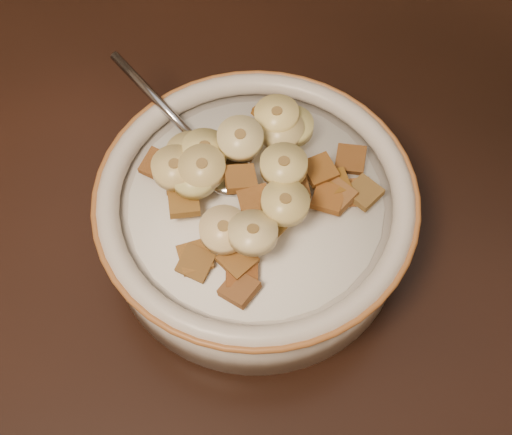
% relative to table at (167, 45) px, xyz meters
% --- Properties ---
extents(floor, '(4.00, 4.50, 0.10)m').
position_rel_table_xyz_m(floor, '(0.00, 0.00, -0.78)').
color(floor, '#422816').
rests_on(floor, ground).
extents(table, '(1.43, 0.95, 0.04)m').
position_rel_table_xyz_m(table, '(0.00, 0.00, 0.00)').
color(table, black).
rests_on(table, floor).
extents(cereal_bowl, '(0.21, 0.21, 0.05)m').
position_rel_table_xyz_m(cereal_bowl, '(0.15, -0.17, 0.05)').
color(cereal_bowl, beige).
rests_on(cereal_bowl, table).
extents(milk, '(0.17, 0.17, 0.00)m').
position_rel_table_xyz_m(milk, '(0.15, -0.17, 0.07)').
color(milk, white).
rests_on(milk, cereal_bowl).
extents(spoon, '(0.06, 0.06, 0.01)m').
position_rel_table_xyz_m(spoon, '(0.12, -0.16, 0.07)').
color(spoon, '#A0A3AE').
rests_on(spoon, cereal_bowl).
extents(cereal_square_0, '(0.03, 0.03, 0.01)m').
position_rel_table_xyz_m(cereal_square_0, '(0.09, -0.16, 0.08)').
color(cereal_square_0, brown).
rests_on(cereal_square_0, milk).
extents(cereal_square_1, '(0.03, 0.03, 0.01)m').
position_rel_table_xyz_m(cereal_square_1, '(0.13, -0.10, 0.08)').
color(cereal_square_1, brown).
rests_on(cereal_square_1, milk).
extents(cereal_square_2, '(0.03, 0.03, 0.01)m').
position_rel_table_xyz_m(cereal_square_2, '(0.16, -0.24, 0.08)').
color(cereal_square_2, brown).
rests_on(cereal_square_2, milk).
extents(cereal_square_3, '(0.02, 0.02, 0.01)m').
position_rel_table_xyz_m(cereal_square_3, '(0.20, -0.12, 0.08)').
color(cereal_square_3, brown).
rests_on(cereal_square_3, milk).
extents(cereal_square_4, '(0.03, 0.03, 0.01)m').
position_rel_table_xyz_m(cereal_square_4, '(0.10, -0.20, 0.08)').
color(cereal_square_4, brown).
rests_on(cereal_square_4, milk).
extents(cereal_square_5, '(0.03, 0.03, 0.01)m').
position_rel_table_xyz_m(cereal_square_5, '(0.20, -0.16, 0.08)').
color(cereal_square_5, brown).
rests_on(cereal_square_5, milk).
extents(cereal_square_6, '(0.02, 0.02, 0.01)m').
position_rel_table_xyz_m(cereal_square_6, '(0.10, -0.18, 0.09)').
color(cereal_square_6, brown).
rests_on(cereal_square_6, milk).
extents(cereal_square_7, '(0.02, 0.02, 0.01)m').
position_rel_table_xyz_m(cereal_square_7, '(0.07, -0.17, 0.08)').
color(cereal_square_7, brown).
rests_on(cereal_square_7, milk).
extents(cereal_square_8, '(0.03, 0.03, 0.01)m').
position_rel_table_xyz_m(cereal_square_8, '(0.19, -0.15, 0.08)').
color(cereal_square_8, brown).
rests_on(cereal_square_8, milk).
extents(cereal_square_9, '(0.03, 0.03, 0.01)m').
position_rel_table_xyz_m(cereal_square_9, '(0.15, -0.19, 0.09)').
color(cereal_square_9, brown).
rests_on(cereal_square_9, milk).
extents(cereal_square_10, '(0.03, 0.03, 0.01)m').
position_rel_table_xyz_m(cereal_square_10, '(0.17, -0.16, 0.09)').
color(cereal_square_10, brown).
rests_on(cereal_square_10, milk).
extents(cereal_square_11, '(0.03, 0.03, 0.01)m').
position_rel_table_xyz_m(cereal_square_11, '(0.21, -0.15, 0.08)').
color(cereal_square_11, '#9D5A2A').
rests_on(cereal_square_11, milk).
extents(cereal_square_12, '(0.03, 0.03, 0.01)m').
position_rel_table_xyz_m(cereal_square_12, '(0.16, -0.20, 0.09)').
color(cereal_square_12, brown).
rests_on(cereal_square_12, milk).
extents(cereal_square_13, '(0.03, 0.03, 0.01)m').
position_rel_table_xyz_m(cereal_square_13, '(0.12, -0.23, 0.08)').
color(cereal_square_13, '#935D20').
rests_on(cereal_square_13, milk).
extents(cereal_square_14, '(0.02, 0.02, 0.01)m').
position_rel_table_xyz_m(cereal_square_14, '(0.12, -0.14, 0.09)').
color(cereal_square_14, brown).
rests_on(cereal_square_14, milk).
extents(cereal_square_15, '(0.03, 0.03, 0.01)m').
position_rel_table_xyz_m(cereal_square_15, '(0.21, -0.15, 0.08)').
color(cereal_square_15, brown).
rests_on(cereal_square_15, milk).
extents(cereal_square_16, '(0.02, 0.02, 0.01)m').
position_rel_table_xyz_m(cereal_square_16, '(0.10, -0.18, 0.08)').
color(cereal_square_16, brown).
rests_on(cereal_square_16, milk).
extents(cereal_square_17, '(0.03, 0.03, 0.01)m').
position_rel_table_xyz_m(cereal_square_17, '(0.16, -0.23, 0.08)').
color(cereal_square_17, brown).
rests_on(cereal_square_17, milk).
extents(cereal_square_18, '(0.03, 0.03, 0.01)m').
position_rel_table_xyz_m(cereal_square_18, '(0.15, -0.22, 0.08)').
color(cereal_square_18, brown).
rests_on(cereal_square_18, milk).
extents(cereal_square_19, '(0.03, 0.03, 0.01)m').
position_rel_table_xyz_m(cereal_square_19, '(0.14, -0.17, 0.10)').
color(cereal_square_19, brown).
rests_on(cereal_square_19, milk).
extents(cereal_square_20, '(0.02, 0.02, 0.01)m').
position_rel_table_xyz_m(cereal_square_20, '(0.13, -0.23, 0.08)').
color(cereal_square_20, brown).
rests_on(cereal_square_20, milk).
extents(cereal_square_21, '(0.02, 0.02, 0.01)m').
position_rel_table_xyz_m(cereal_square_21, '(0.19, -0.16, 0.08)').
color(cereal_square_21, brown).
rests_on(cereal_square_21, milk).
extents(cereal_square_22, '(0.03, 0.03, 0.01)m').
position_rel_table_xyz_m(cereal_square_22, '(0.18, -0.14, 0.08)').
color(cereal_square_22, brown).
rests_on(cereal_square_22, milk).
extents(banana_slice_0, '(0.04, 0.04, 0.01)m').
position_rel_table_xyz_m(banana_slice_0, '(0.14, -0.21, 0.09)').
color(banana_slice_0, beige).
rests_on(banana_slice_0, milk).
extents(banana_slice_1, '(0.04, 0.04, 0.01)m').
position_rel_table_xyz_m(banana_slice_1, '(0.17, -0.19, 0.10)').
color(banana_slice_1, '#D9CB6D').
rests_on(banana_slice_1, milk).
extents(banana_slice_2, '(0.04, 0.04, 0.01)m').
position_rel_table_xyz_m(banana_slice_2, '(0.09, -0.18, 0.10)').
color(banana_slice_2, '#E8D184').
rests_on(banana_slice_2, milk).
extents(banana_slice_3, '(0.04, 0.04, 0.01)m').
position_rel_table_xyz_m(banana_slice_3, '(0.15, -0.12, 0.09)').
color(banana_slice_3, '#FFEF7F').
rests_on(banana_slice_3, milk).
extents(banana_slice_4, '(0.04, 0.04, 0.01)m').
position_rel_table_xyz_m(banana_slice_4, '(0.11, -0.16, 0.10)').
color(banana_slice_4, '#DFD48A').
rests_on(banana_slice_4, milk).
extents(banana_slice_5, '(0.04, 0.04, 0.02)m').
position_rel_table_xyz_m(banana_slice_5, '(0.16, -0.21, 0.10)').
color(banana_slice_5, '#FFE19E').
rests_on(banana_slice_5, milk).
extents(banana_slice_6, '(0.04, 0.04, 0.01)m').
position_rel_table_xyz_m(banana_slice_6, '(0.15, -0.12, 0.09)').
color(banana_slice_6, '#D4C184').
rests_on(banana_slice_6, milk).
extents(banana_slice_7, '(0.04, 0.04, 0.01)m').
position_rel_table_xyz_m(banana_slice_7, '(0.16, -0.16, 0.10)').
color(banana_slice_7, '#FFDD8A').
rests_on(banana_slice_7, milk).
extents(banana_slice_8, '(0.04, 0.04, 0.01)m').
position_rel_table_xyz_m(banana_slice_8, '(0.13, -0.15, 0.10)').
color(banana_slice_8, beige).
rests_on(banana_slice_8, milk).
extents(banana_slice_9, '(0.04, 0.04, 0.01)m').
position_rel_table_xyz_m(banana_slice_9, '(0.11, -0.18, 0.09)').
color(banana_slice_9, '#D4C766').
rests_on(banana_slice_9, milk).
extents(banana_slice_10, '(0.04, 0.04, 0.01)m').
position_rel_table_xyz_m(banana_slice_10, '(0.11, -0.18, 0.10)').
color(banana_slice_10, '#D8BF7E').
rests_on(banana_slice_10, milk).
extents(banana_slice_11, '(0.04, 0.04, 0.01)m').
position_rel_table_xyz_m(banana_slice_11, '(0.14, -0.12, 0.09)').
color(banana_slice_11, '#FFD985').
rests_on(banana_slice_11, milk).
extents(banana_slice_12, '(0.04, 0.04, 0.01)m').
position_rel_table_xyz_m(banana_slice_12, '(0.09, -0.16, 0.09)').
color(banana_slice_12, '#E7D885').
rests_on(banana_slice_12, milk).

